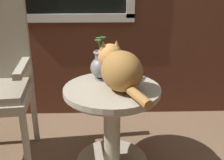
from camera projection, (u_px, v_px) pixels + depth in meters
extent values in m
cube|color=silver|center=(76.00, 18.00, 2.25)|extent=(0.99, 0.03, 0.07)
cylinder|color=#B2A893|center=(112.00, 128.00, 1.78)|extent=(0.11, 0.11, 0.52)
cylinder|color=#B2A893|center=(112.00, 90.00, 1.68)|extent=(0.62, 0.62, 0.03)
torus|color=#B2A893|center=(112.00, 94.00, 1.69)|extent=(0.59, 0.59, 0.02)
cylinder|color=#B2A893|center=(26.00, 146.00, 1.68)|extent=(0.04, 0.04, 0.45)
cylinder|color=#B2A893|center=(35.00, 116.00, 2.07)|extent=(0.04, 0.04, 0.45)
cube|color=#B2A893|center=(23.00, 67.00, 1.71)|extent=(0.10, 0.42, 0.04)
ellipsoid|color=#AD7A3D|center=(122.00, 71.00, 1.59)|extent=(0.33, 0.36, 0.25)
sphere|color=#E2A356|center=(110.00, 56.00, 1.74)|extent=(0.17, 0.17, 0.17)
cone|color=#AD7A3D|center=(117.00, 45.00, 1.73)|extent=(0.05, 0.05, 0.06)
cone|color=#AD7A3D|center=(103.00, 46.00, 1.70)|extent=(0.05, 0.05, 0.06)
cylinder|color=#AD7A3D|center=(137.00, 96.00, 1.44)|extent=(0.14, 0.27, 0.05)
cylinder|color=gray|center=(101.00, 78.00, 1.81)|extent=(0.09, 0.09, 0.01)
ellipsoid|color=gray|center=(101.00, 68.00, 1.79)|extent=(0.14, 0.14, 0.14)
cylinder|color=gray|center=(101.00, 56.00, 1.76)|extent=(0.08, 0.08, 0.05)
torus|color=gray|center=(101.00, 52.00, 1.75)|extent=(0.10, 0.10, 0.02)
cylinder|color=#2D662D|center=(99.00, 47.00, 1.72)|extent=(0.02, 0.04, 0.09)
cone|color=#2D662D|center=(98.00, 41.00, 1.69)|extent=(0.04, 0.04, 0.02)
cylinder|color=#2D662D|center=(100.00, 46.00, 1.75)|extent=(0.02, 0.04, 0.09)
cone|color=#2D662D|center=(99.00, 39.00, 1.75)|extent=(0.04, 0.04, 0.02)
cylinder|color=#2D662D|center=(102.00, 45.00, 1.75)|extent=(0.02, 0.04, 0.09)
cone|color=#2D662D|center=(103.00, 38.00, 1.75)|extent=(0.04, 0.04, 0.02)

